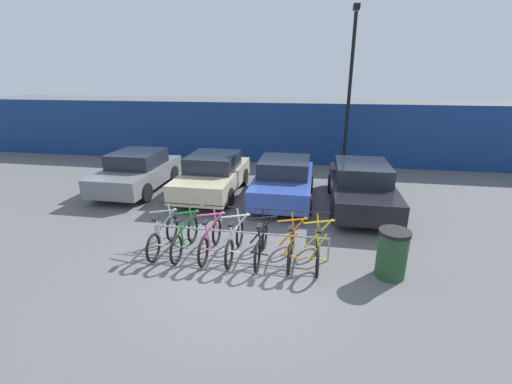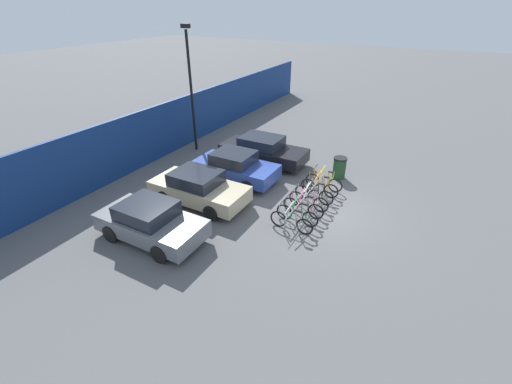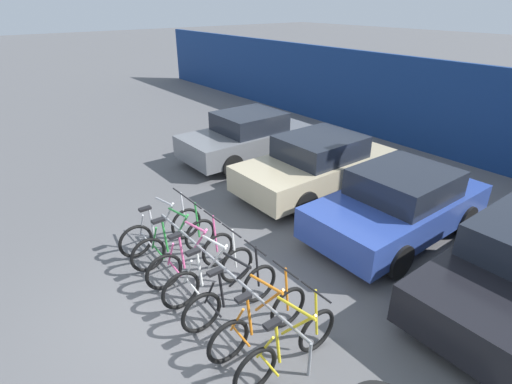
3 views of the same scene
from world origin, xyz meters
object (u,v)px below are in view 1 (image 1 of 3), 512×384
(bicycle_orange, at_px, (291,246))
(bicycle_silver, at_px, (163,236))
(bike_rack, at_px, (239,234))
(lamp_post, at_px, (350,85))
(bicycle_black, at_px, (261,244))
(car_black, at_px, (361,186))
(bicycle_yellow, at_px, (318,248))
(car_beige, at_px, (213,175))
(bicycle_pink, at_px, (210,239))
(bicycle_white, at_px, (235,241))
(trash_bin, at_px, (392,253))
(car_grey, at_px, (138,171))
(car_blue, at_px, (284,180))
(bicycle_green, at_px, (185,237))

(bicycle_orange, bearing_deg, bicycle_silver, 178.44)
(bike_rack, bearing_deg, lamp_post, 69.84)
(bicycle_black, bearing_deg, car_black, 59.32)
(bike_rack, relative_size, bicycle_yellow, 2.42)
(car_beige, bearing_deg, bicycle_pink, -74.38)
(bicycle_pink, relative_size, car_beige, 0.42)
(bicycle_white, relative_size, car_black, 0.38)
(bicycle_silver, height_order, trash_bin, bicycle_silver)
(car_grey, bearing_deg, car_beige, 0.72)
(car_grey, bearing_deg, car_blue, -2.17)
(bicycle_yellow, bearing_deg, bicycle_green, 179.41)
(bicycle_pink, distance_m, trash_bin, 3.95)
(bicycle_silver, distance_m, car_grey, 5.03)
(bicycle_orange, bearing_deg, lamp_post, 76.76)
(bike_rack, bearing_deg, car_black, 49.48)
(bicycle_white, bearing_deg, car_grey, 135.33)
(bicycle_silver, distance_m, bicycle_white, 1.73)
(car_black, bearing_deg, bike_rack, -130.52)
(bicycle_white, height_order, car_blue, car_blue)
(bicycle_black, xyz_separation_m, trash_bin, (2.75, -0.24, 0.14))
(car_grey, height_order, car_black, same)
(car_grey, distance_m, trash_bin, 9.06)
(bicycle_white, relative_size, car_grey, 0.44)
(bicycle_green, bearing_deg, car_blue, 66.45)
(bicycle_green, xyz_separation_m, bicycle_yellow, (3.06, 0.00, 0.00))
(bicycle_black, xyz_separation_m, car_blue, (0.13, 3.95, 0.31))
(car_grey, height_order, trash_bin, car_grey)
(bicycle_silver, bearing_deg, car_grey, 124.28)
(lamp_post, height_order, trash_bin, lamp_post)
(bicycle_black, relative_size, car_grey, 0.44)
(bicycle_pink, bearing_deg, car_grey, 136.29)
(bicycle_white, bearing_deg, bicycle_orange, -2.33)
(bicycle_green, bearing_deg, car_black, 43.41)
(bike_rack, distance_m, bicycle_orange, 1.24)
(bicycle_pink, height_order, lamp_post, lamp_post)
(bicycle_black, xyz_separation_m, car_beige, (-2.36, 4.19, 0.31))
(bicycle_black, relative_size, lamp_post, 0.26)
(bicycle_orange, xyz_separation_m, bicycle_yellow, (0.58, 0.00, 0.00))
(bicycle_yellow, distance_m, car_beige, 5.54)
(bicycle_green, bearing_deg, bicycle_pink, 2.49)
(bicycle_pink, distance_m, car_black, 5.34)
(bicycle_black, bearing_deg, bicycle_silver, -176.59)
(car_black, bearing_deg, bicycle_white, -129.98)
(bicycle_green, relative_size, car_blue, 0.44)
(bike_rack, height_order, bicycle_black, bicycle_black)
(bicycle_green, height_order, car_black, car_black)
(bicycle_silver, xyz_separation_m, car_beige, (-0.01, 4.19, 0.31))
(bicycle_black, relative_size, car_beige, 0.42)
(bicycle_green, bearing_deg, bicycle_orange, 2.49)
(car_grey, relative_size, car_beige, 0.95)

